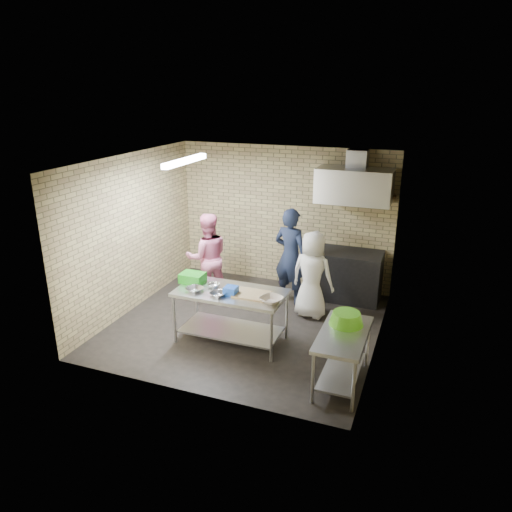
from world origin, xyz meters
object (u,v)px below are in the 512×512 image
(green_basin, at_px, (346,318))
(green_crate, at_px, (193,278))
(bottle_green, at_px, (382,190))
(blue_tub, at_px, (231,291))
(bottle_red, at_px, (359,188))
(man_navy, at_px, (290,256))
(prep_table, at_px, (231,316))
(side_counter, at_px, (342,358))
(woman_white, at_px, (312,275))
(woman_pink, at_px, (208,257))
(stove, at_px, (348,275))

(green_basin, bearing_deg, green_crate, 170.86)
(green_crate, height_order, bottle_green, bottle_green)
(blue_tub, bearing_deg, green_basin, -5.94)
(bottle_red, bearing_deg, man_navy, -142.62)
(bottle_red, distance_m, man_navy, 1.70)
(prep_table, bearing_deg, green_crate, 170.27)
(blue_tub, bearing_deg, bottle_green, 55.37)
(prep_table, bearing_deg, bottle_red, 60.05)
(side_counter, xyz_separation_m, woman_white, (-0.89, 1.81, 0.38))
(prep_table, xyz_separation_m, man_navy, (0.42, 1.70, 0.46))
(prep_table, xyz_separation_m, woman_pink, (-1.01, 1.28, 0.40))
(prep_table, height_order, woman_pink, woman_pink)
(side_counter, relative_size, green_basin, 2.61)
(bottle_green, xyz_separation_m, woman_pink, (-2.83, -1.18, -1.20))
(stove, distance_m, man_navy, 1.16)
(woman_pink, bearing_deg, bottle_green, 168.43)
(man_navy, bearing_deg, woman_white, 154.62)
(prep_table, height_order, stove, stove)
(green_crate, relative_size, woman_pink, 0.23)
(bottle_red, xyz_separation_m, bottle_green, (0.40, 0.00, -0.01))
(side_counter, bearing_deg, green_crate, 165.48)
(green_crate, bearing_deg, side_counter, -14.52)
(man_navy, distance_m, woman_pink, 1.49)
(man_navy, bearing_deg, stove, -137.11)
(blue_tub, bearing_deg, green_crate, 163.65)
(green_crate, bearing_deg, prep_table, -9.73)
(bottle_green, xyz_separation_m, man_navy, (-1.40, -0.76, -1.14))
(green_crate, relative_size, bottle_green, 2.45)
(blue_tub, relative_size, bottle_green, 1.23)
(blue_tub, xyz_separation_m, woman_pink, (-1.06, 1.38, -0.07))
(blue_tub, height_order, bottle_green, bottle_green)
(bottle_red, bearing_deg, side_counter, -82.38)
(bottle_red, relative_size, man_navy, 0.10)
(stove, height_order, bottle_green, bottle_green)
(woman_white, bearing_deg, side_counter, 125.50)
(side_counter, relative_size, stove, 1.00)
(bottle_green, relative_size, man_navy, 0.09)
(prep_table, relative_size, stove, 1.38)
(prep_table, height_order, blue_tub, blue_tub)
(bottle_red, height_order, woman_white, bottle_red)
(green_crate, bearing_deg, bottle_red, 47.85)
(prep_table, distance_m, blue_tub, 0.49)
(man_navy, bearing_deg, bottle_red, -128.57)
(blue_tub, height_order, green_basin, blue_tub)
(green_basin, distance_m, bottle_green, 2.98)
(green_basin, height_order, bottle_green, bottle_green)
(blue_tub, relative_size, bottle_red, 1.02)
(prep_table, relative_size, bottle_green, 11.04)
(green_crate, distance_m, man_navy, 1.93)
(woman_pink, bearing_deg, green_crate, 70.94)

